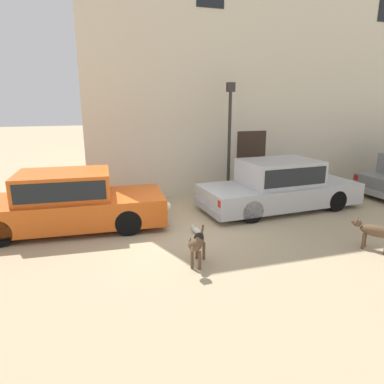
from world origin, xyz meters
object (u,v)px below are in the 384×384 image
stray_cat (196,230)px  stray_dog_tan (374,231)px  street_lamp (230,126)px  parked_sedan_second (279,185)px  stray_dog_spotted (198,243)px  parked_sedan_nearest (67,201)px

stray_cat → stray_dog_tan: bearing=-129.0°
street_lamp → stray_dog_tan: bearing=-73.6°
parked_sedan_second → stray_dog_tan: bearing=-86.8°
stray_dog_spotted → street_lamp: street_lamp is taller
parked_sedan_second → stray_dog_tan: size_ratio=5.35×
stray_dog_spotted → stray_dog_tan: size_ratio=1.08×
parked_sedan_nearest → stray_dog_spotted: (2.47, -2.86, -0.24)m
parked_sedan_nearest → stray_dog_spotted: 3.78m
parked_sedan_second → stray_dog_spotted: size_ratio=4.94×
parked_sedan_second → stray_dog_tan: 3.25m
parked_sedan_second → street_lamp: 2.43m
parked_sedan_nearest → stray_cat: parked_sedan_nearest is taller
parked_sedan_nearest → street_lamp: bearing=19.4°
parked_sedan_second → stray_dog_spotted: 4.45m
stray_dog_tan → street_lamp: (-1.39, 4.70, 1.93)m
parked_sedan_nearest → stray_dog_tan: size_ratio=5.36×
parked_sedan_nearest → stray_cat: bearing=-19.1°
stray_dog_tan → stray_cat: bearing=23.8°
parked_sedan_second → stray_cat: bearing=-162.3°
street_lamp → parked_sedan_nearest: bearing=-163.7°
parked_sedan_second → stray_dog_spotted: bearing=-144.5°
parked_sedan_nearest → stray_dog_tan: 7.10m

